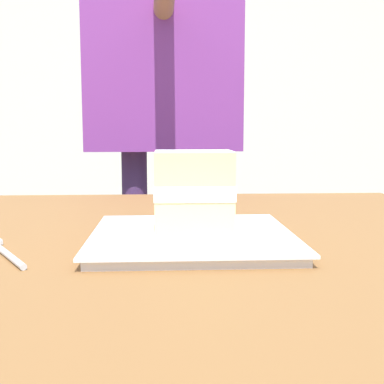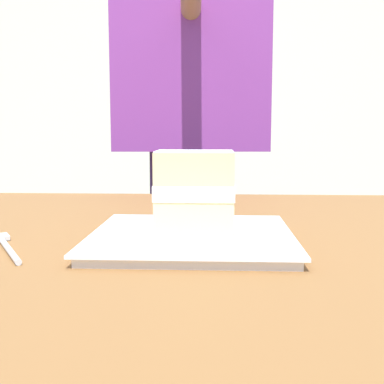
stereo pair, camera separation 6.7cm
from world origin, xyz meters
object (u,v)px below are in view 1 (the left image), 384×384
Objects in this scene: patio_table at (108,316)px; dessert_fork at (2,250)px; cake_slice at (194,191)px; dessert_plate at (192,238)px; diner_person at (162,59)px.

dessert_fork is (-0.13, -0.03, 0.10)m from patio_table.
cake_slice is at bearing 12.04° from dessert_fork.
dessert_plate is at bearing 9.07° from dessert_fork.
cake_slice is 0.73× the size of dessert_fork.
cake_slice is (0.00, 0.01, 0.06)m from dessert_plate.
dessert_plate is at bearing 4.78° from patio_table.
diner_person reaches higher than dessert_plate.
cake_slice is at bearing 77.61° from dessert_plate.
dessert_fork is (-0.25, -0.05, -0.07)m from cake_slice.
diner_person is at bearing 77.03° from dessert_fork.
dessert_fork is at bearing -170.93° from dessert_plate.
dessert_plate is 0.16× the size of diner_person.
diner_person is (0.07, 0.85, 0.46)m from patio_table.
dessert_fork is at bearing -102.97° from diner_person.
dessert_plate is 1.79× the size of dessert_fork.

